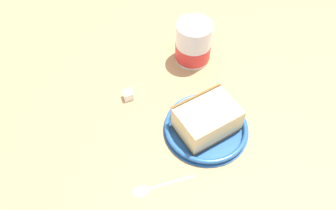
% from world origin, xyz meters
% --- Properties ---
extents(ground_plane, '(1.42, 1.42, 0.03)m').
position_xyz_m(ground_plane, '(0.00, 0.00, -0.01)').
color(ground_plane, tan).
extents(small_plate, '(0.16, 0.16, 0.02)m').
position_xyz_m(small_plate, '(-0.03, 0.05, 0.01)').
color(small_plate, '#26599E').
rests_on(small_plate, ground_plane).
extents(cake_slice, '(0.14, 0.14, 0.05)m').
position_xyz_m(cake_slice, '(-0.03, 0.05, 0.03)').
color(cake_slice, brown).
rests_on(cake_slice, small_plate).
extents(tea_mug, '(0.08, 0.10, 0.10)m').
position_xyz_m(tea_mug, '(0.04, -0.13, 0.04)').
color(tea_mug, white).
rests_on(tea_mug, ground_plane).
extents(teaspoon, '(0.10, 0.07, 0.01)m').
position_xyz_m(teaspoon, '(0.04, 0.20, 0.00)').
color(teaspoon, silver).
rests_on(teaspoon, ground_plane).
extents(sugar_cube, '(0.03, 0.03, 0.02)m').
position_xyz_m(sugar_cube, '(0.14, 0.01, 0.01)').
color(sugar_cube, white).
rests_on(sugar_cube, ground_plane).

